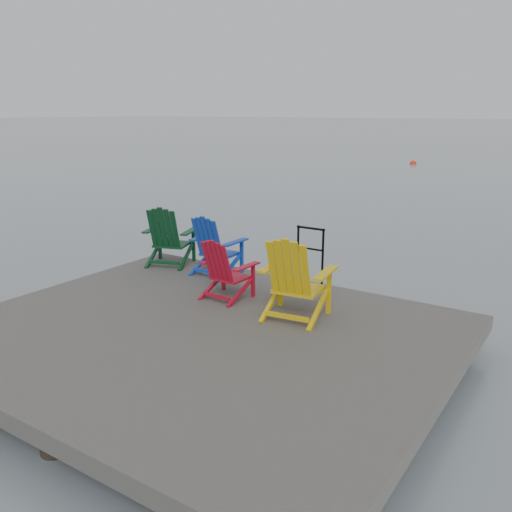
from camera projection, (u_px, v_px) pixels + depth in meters
The scene contains 8 objects.
ground at pixel (201, 365), 6.94m from camera, with size 400.00×400.00×0.00m, color slate.
dock at pixel (200, 340), 6.85m from camera, with size 6.00×5.00×1.40m.
handrail at pixel (310, 249), 8.50m from camera, with size 0.48×0.04×0.90m.
chair_green at pixel (169, 236), 9.48m from camera, with size 1.00×0.96×1.05m.
chair_blue at pixel (215, 245), 8.94m from camera, with size 0.80×0.74×1.00m.
chair_red at pixel (225, 269), 7.79m from camera, with size 0.74×0.69×0.90m.
chair_yellow at pixel (295, 278), 7.01m from camera, with size 0.97×0.91×1.11m.
buoy_b at pixel (413, 164), 32.45m from camera, with size 0.41×0.41×0.41m, color red.
Camera 1 is at (4.09, -4.89, 3.17)m, focal length 38.00 mm.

